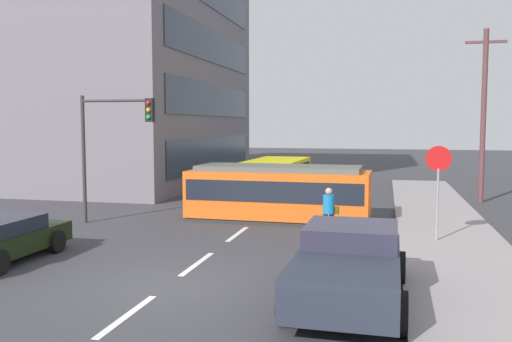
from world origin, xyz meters
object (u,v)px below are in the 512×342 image
object	(u,v)px
parked_sedan_near	(0,239)
traffic_light_mast	(112,134)
streetcar_tram	(279,192)
utility_pole_mid	(484,113)
pickup_truck_parked	(349,265)
stop_sign	(438,173)
city_bus	(276,175)
pedestrian_crossing	(329,211)

from	to	relation	value
parked_sedan_near	traffic_light_mast	world-z (taller)	traffic_light_mast
streetcar_tram	utility_pole_mid	distance (m)	11.15
streetcar_tram	pickup_truck_parked	distance (m)	9.76
pickup_truck_parked	stop_sign	bearing A→B (deg)	69.88
stop_sign	city_bus	bearing A→B (deg)	125.31
city_bus	pedestrian_crossing	distance (m)	10.55
streetcar_tram	city_bus	xyz separation A→B (m)	(-1.45, 6.72, -0.02)
stop_sign	traffic_light_mast	world-z (taller)	traffic_light_mast
streetcar_tram	pickup_truck_parked	size ratio (longest dim) A/B	1.37
stop_sign	streetcar_tram	bearing A→B (deg)	150.67
pedestrian_crossing	traffic_light_mast	distance (m)	8.40
pickup_truck_parked	parked_sedan_near	world-z (taller)	pickup_truck_parked
pedestrian_crossing	stop_sign	bearing A→B (deg)	1.25
utility_pole_mid	stop_sign	bearing A→B (deg)	-105.90
pedestrian_crossing	pickup_truck_parked	xyz separation A→B (m)	(1.04, -6.03, -0.15)
parked_sedan_near	city_bus	bearing A→B (deg)	72.71
pedestrian_crossing	stop_sign	size ratio (longest dim) A/B	0.58
streetcar_tram	utility_pole_mid	xyz separation A→B (m)	(8.31, 6.76, 3.10)
pickup_truck_parked	utility_pole_mid	world-z (taller)	utility_pole_mid
pickup_truck_parked	traffic_light_mast	distance (m)	11.69
city_bus	parked_sedan_near	xyz separation A→B (m)	(-4.57, -14.68, -0.45)
pickup_truck_parked	stop_sign	size ratio (longest dim) A/B	1.75
utility_pole_mid	traffic_light_mast	bearing A→B (deg)	-147.48
pickup_truck_parked	parked_sedan_near	distance (m)	9.37
parked_sedan_near	pedestrian_crossing	bearing A→B (deg)	30.14
streetcar_tram	pedestrian_crossing	xyz separation A→B (m)	(2.23, -3.17, -0.14)
streetcar_tram	pedestrian_crossing	bearing A→B (deg)	-54.78
city_bus	utility_pole_mid	distance (m)	10.24
parked_sedan_near	utility_pole_mid	distance (m)	20.85
stop_sign	pedestrian_crossing	bearing A→B (deg)	-178.75
city_bus	parked_sedan_near	bearing A→B (deg)	-107.29
city_bus	pickup_truck_parked	xyz separation A→B (m)	(4.72, -15.91, -0.27)
parked_sedan_near	utility_pole_mid	size ratio (longest dim) A/B	0.51
city_bus	utility_pole_mid	world-z (taller)	utility_pole_mid
utility_pole_mid	pickup_truck_parked	bearing A→B (deg)	-107.54
traffic_light_mast	utility_pole_mid	distance (m)	16.72
utility_pole_mid	streetcar_tram	bearing A→B (deg)	-140.89
streetcar_tram	stop_sign	size ratio (longest dim) A/B	2.40
pickup_truck_parked	utility_pole_mid	size ratio (longest dim) A/B	0.63
pedestrian_crossing	stop_sign	world-z (taller)	stop_sign
streetcar_tram	traffic_light_mast	xyz separation A→B (m)	(-5.76, -2.21, 2.24)
utility_pole_mid	parked_sedan_near	bearing A→B (deg)	-134.23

